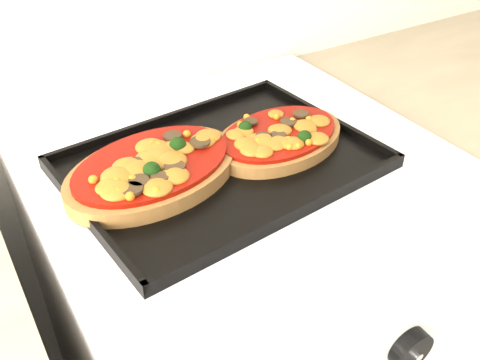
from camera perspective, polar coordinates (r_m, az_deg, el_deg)
stove at (r=1.10m, az=0.62°, el=-18.25°), size 0.60×0.60×0.91m
control_panel at (r=0.64m, az=16.37°, el=-15.74°), size 0.60×0.02×0.09m
knob_center at (r=0.64m, az=17.72°, el=-16.82°), size 0.05×0.02×0.05m
baking_tray at (r=0.76m, az=-1.97°, el=1.99°), size 0.44×0.35×0.02m
pizza_left at (r=0.73m, az=-9.30°, el=1.36°), size 0.28×0.22×0.04m
pizza_right at (r=0.79m, az=4.19°, el=4.69°), size 0.24×0.18×0.03m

